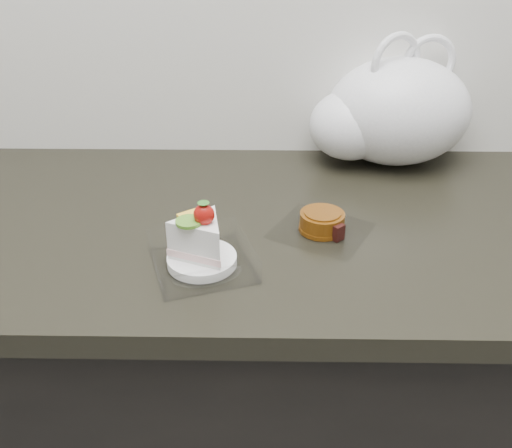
% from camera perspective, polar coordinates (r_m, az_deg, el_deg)
% --- Properties ---
extents(counter, '(2.04, 0.64, 0.90)m').
position_cam_1_polar(counter, '(1.29, -0.01, -16.92)').
color(counter, black).
rests_on(counter, ground).
extents(cake_tray, '(0.19, 0.19, 0.11)m').
position_cam_1_polar(cake_tray, '(0.87, -5.48, -2.54)').
color(cake_tray, white).
rests_on(cake_tray, counter).
extents(mooncake_wrap, '(0.20, 0.20, 0.04)m').
position_cam_1_polar(mooncake_wrap, '(0.97, 6.66, 0.05)').
color(mooncake_wrap, white).
rests_on(mooncake_wrap, counter).
extents(plastic_bag, '(0.38, 0.32, 0.27)m').
position_cam_1_polar(plastic_bag, '(1.23, 13.15, 10.72)').
color(plastic_bag, white).
rests_on(plastic_bag, counter).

